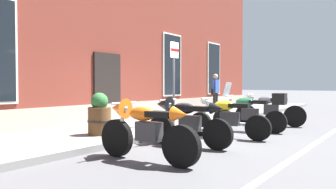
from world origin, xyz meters
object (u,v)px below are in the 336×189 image
Objects in this scene: motorcycle_orange_sport at (143,128)px; motorcycle_black_sport at (185,119)px; motorcycle_green_touring at (253,111)px; barrel_planter at (100,116)px; motorcycle_yellow_naked at (227,118)px; pedestrian_blue_top at (215,90)px; parking_sign at (174,71)px; motorcycle_grey_naked at (269,110)px.

motorcycle_black_sport is at bearing 6.44° from motorcycle_orange_sport.
motorcycle_green_touring is (4.39, -0.20, -0.00)m from motorcycle_orange_sport.
motorcycle_black_sport is at bearing -73.43° from barrel_planter.
barrel_planter reaches higher than motorcycle_yellow_naked.
motorcycle_yellow_naked is at bearing -1.96° from motorcycle_orange_sport.
motorcycle_green_touring is 5.17m from pedestrian_blue_top.
motorcycle_green_touring reaches higher than barrel_planter.
motorcycle_yellow_naked is 0.87× the size of parking_sign.
parking_sign reaches higher than motorcycle_black_sport.
motorcycle_yellow_naked is 6.27m from pedestrian_blue_top.
barrel_planter is at bearing 66.09° from motorcycle_orange_sport.
motorcycle_black_sport is 7.43m from pedestrian_blue_top.
parking_sign is 2.63m from barrel_planter.
motorcycle_grey_naked is at bearing -24.39° from barrel_planter.
motorcycle_grey_naked is at bearing -127.14° from pedestrian_blue_top.
motorcycle_yellow_naked is 2.12× the size of barrel_planter.
pedestrian_blue_top is (3.99, 3.26, 0.48)m from motorcycle_green_touring.
motorcycle_green_touring is 2.44m from parking_sign.
parking_sign reaches higher than motorcycle_orange_sport.
pedestrian_blue_top is 5.30m from parking_sign.
motorcycle_grey_naked is 0.90× the size of parking_sign.
barrel_planter is (0.96, 2.16, -0.00)m from motorcycle_orange_sport.
motorcycle_yellow_naked is at bearing -10.87° from motorcycle_black_sport.
motorcycle_grey_naked reaches higher than motorcycle_yellow_naked.
motorcycle_grey_naked is (4.42, -0.29, -0.07)m from motorcycle_black_sport.
motorcycle_black_sport reaches higher than motorcycle_grey_naked.
motorcycle_orange_sport is at bearing -113.91° from barrel_planter.
motorcycle_green_touring reaches higher than motorcycle_yellow_naked.
motorcycle_green_touring is at bearing -3.86° from motorcycle_yellow_naked.
parking_sign is at bearing -164.84° from pedestrian_blue_top.
parking_sign reaches higher than motorcycle_green_touring.
parking_sign is at bearing 40.82° from motorcycle_black_sport.
motorcycle_orange_sport is at bearing 178.04° from motorcycle_yellow_naked.
motorcycle_green_touring is 0.87× the size of parking_sign.
motorcycle_grey_naked is 4.02m from pedestrian_blue_top.
pedestrian_blue_top is (2.40, 3.17, 0.55)m from motorcycle_grey_naked.
parking_sign is (3.30, 1.68, 1.11)m from motorcycle_orange_sport.
motorcycle_yellow_naked is 1.00× the size of motorcycle_green_touring.
motorcycle_yellow_naked is 2.98m from motorcycle_grey_naked.
parking_sign reaches higher than pedestrian_blue_top.
pedestrian_blue_top is at bearing 30.44° from motorcycle_yellow_naked.
motorcycle_orange_sport is 1.56m from motorcycle_black_sport.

